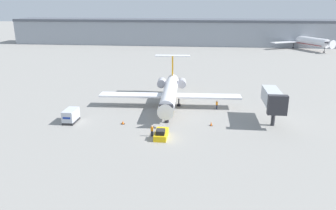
{
  "coord_description": "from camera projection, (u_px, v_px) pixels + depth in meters",
  "views": [
    {
      "loc": [
        6.19,
        -48.23,
        21.11
      ],
      "look_at": [
        0.0,
        8.22,
        3.05
      ],
      "focal_mm": 35.0,
      "sensor_mm": 36.0,
      "label": 1
    }
  ],
  "objects": [
    {
      "name": "ground_plane",
      "position": [
        162.0,
        138.0,
        52.73
      ],
      "size": [
        600.0,
        600.0,
        0.0
      ],
      "primitive_type": "plane",
      "color": "gray"
    },
    {
      "name": "terminal_building",
      "position": [
        192.0,
        32.0,
        164.5
      ],
      "size": [
        180.0,
        16.8,
        12.55
      ],
      "color": "#8C939E",
      "rests_on": "ground"
    },
    {
      "name": "airplane_main",
      "position": [
        170.0,
        92.0,
        67.77
      ],
      "size": [
        29.37,
        24.56,
        9.1
      ],
      "color": "white",
      "rests_on": "ground"
    },
    {
      "name": "pushback_tug",
      "position": [
        161.0,
        134.0,
        52.94
      ],
      "size": [
        2.0,
        4.41,
        1.65
      ],
      "color": "yellow",
      "rests_on": "ground"
    },
    {
      "name": "luggage_cart",
      "position": [
        71.0,
        116.0,
        59.5
      ],
      "size": [
        2.0,
        3.82,
        2.4
      ],
      "color": "#232326",
      "rests_on": "ground"
    },
    {
      "name": "worker_near_tug",
      "position": [
        152.0,
        131.0,
        53.28
      ],
      "size": [
        0.4,
        0.26,
        1.87
      ],
      "color": "#232838",
      "rests_on": "ground"
    },
    {
      "name": "worker_by_wing",
      "position": [
        217.0,
        105.0,
        66.64
      ],
      "size": [
        0.4,
        0.26,
        1.83
      ],
      "color": "#232838",
      "rests_on": "ground"
    },
    {
      "name": "traffic_cone_left",
      "position": [
        123.0,
        122.0,
        58.79
      ],
      "size": [
        0.67,
        0.67,
        0.61
      ],
      "color": "black",
      "rests_on": "ground"
    },
    {
      "name": "traffic_cone_right",
      "position": [
        211.0,
        124.0,
        57.99
      ],
      "size": [
        0.53,
        0.53,
        0.7
      ],
      "color": "black",
      "rests_on": "ground"
    },
    {
      "name": "airplane_parked_far_left",
      "position": [
        300.0,
        40.0,
        152.5
      ],
      "size": [
        27.93,
        35.48,
        10.85
      ],
      "color": "white",
      "rests_on": "ground"
    },
    {
      "name": "jet_bridge",
      "position": [
        273.0,
        99.0,
        58.37
      ],
      "size": [
        3.2,
        9.38,
        6.19
      ],
      "color": "#2D2D33",
      "rests_on": "ground"
    }
  ]
}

